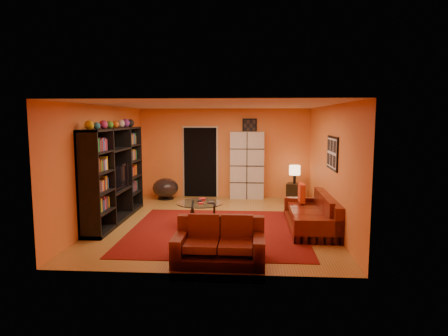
# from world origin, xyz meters

# --- Properties ---
(floor) EXTENTS (6.00, 6.00, 0.00)m
(floor) POSITION_xyz_m (0.00, 0.00, 0.00)
(floor) COLOR olive
(floor) RESTS_ON ground
(ceiling) EXTENTS (6.00, 6.00, 0.00)m
(ceiling) POSITION_xyz_m (0.00, 0.00, 2.60)
(ceiling) COLOR white
(ceiling) RESTS_ON wall_back
(wall_back) EXTENTS (6.00, 0.00, 6.00)m
(wall_back) POSITION_xyz_m (0.00, 3.00, 1.30)
(wall_back) COLOR orange
(wall_back) RESTS_ON floor
(wall_front) EXTENTS (6.00, 0.00, 6.00)m
(wall_front) POSITION_xyz_m (0.00, -3.00, 1.30)
(wall_front) COLOR orange
(wall_front) RESTS_ON floor
(wall_left) EXTENTS (0.00, 6.00, 6.00)m
(wall_left) POSITION_xyz_m (-2.50, 0.00, 1.30)
(wall_left) COLOR orange
(wall_left) RESTS_ON floor
(wall_right) EXTENTS (0.00, 6.00, 6.00)m
(wall_right) POSITION_xyz_m (2.50, 0.00, 1.30)
(wall_right) COLOR orange
(wall_right) RESTS_ON floor
(rug) EXTENTS (3.60, 3.60, 0.01)m
(rug) POSITION_xyz_m (0.10, -0.70, 0.01)
(rug) COLOR #550C09
(rug) RESTS_ON floor
(doorway) EXTENTS (0.95, 0.10, 2.04)m
(doorway) POSITION_xyz_m (-0.70, 2.96, 1.02)
(doorway) COLOR black
(doorway) RESTS_ON floor
(wall_art_right) EXTENTS (0.03, 1.00, 0.70)m
(wall_art_right) POSITION_xyz_m (2.48, -0.30, 1.60)
(wall_art_right) COLOR black
(wall_art_right) RESTS_ON wall_right
(wall_art_back) EXTENTS (0.42, 0.03, 0.52)m
(wall_art_back) POSITION_xyz_m (0.75, 2.98, 2.05)
(wall_art_back) COLOR black
(wall_art_back) RESTS_ON wall_back
(entertainment_unit) EXTENTS (0.45, 3.00, 2.10)m
(entertainment_unit) POSITION_xyz_m (-2.27, 0.00, 1.05)
(entertainment_unit) COLOR black
(entertainment_unit) RESTS_ON floor
(tv) EXTENTS (0.98, 0.13, 0.56)m
(tv) POSITION_xyz_m (-2.23, -0.02, 1.00)
(tv) COLOR black
(tv) RESTS_ON entertainment_unit
(sofa) EXTENTS (0.92, 2.25, 0.85)m
(sofa) POSITION_xyz_m (2.14, -0.38, 0.28)
(sofa) COLOR #53140B
(sofa) RESTS_ON rug
(loveseat) EXTENTS (1.47, 0.89, 0.85)m
(loveseat) POSITION_xyz_m (0.28, -2.42, 0.29)
(loveseat) COLOR #53140B
(loveseat) RESTS_ON rug
(throw_pillow) EXTENTS (0.12, 0.42, 0.42)m
(throw_pillow) POSITION_xyz_m (1.95, 0.35, 0.63)
(throw_pillow) COLOR red
(throw_pillow) RESTS_ON sofa
(coffee_table) EXTENTS (1.00, 1.00, 0.50)m
(coffee_table) POSITION_xyz_m (-0.30, -0.31, 0.46)
(coffee_table) COLOR silver
(coffee_table) RESTS_ON floor
(storage_cabinet) EXTENTS (0.97, 0.44, 1.93)m
(storage_cabinet) POSITION_xyz_m (0.68, 2.80, 0.97)
(storage_cabinet) COLOR beige
(storage_cabinet) RESTS_ON floor
(bowl_chair) EXTENTS (0.74, 0.74, 0.60)m
(bowl_chair) POSITION_xyz_m (-1.66, 2.50, 0.32)
(bowl_chair) COLOR black
(bowl_chair) RESTS_ON floor
(side_table) EXTENTS (0.49, 0.49, 0.50)m
(side_table) POSITION_xyz_m (2.02, 2.45, 0.25)
(side_table) COLOR black
(side_table) RESTS_ON floor
(table_lamp) EXTENTS (0.31, 0.31, 0.51)m
(table_lamp) POSITION_xyz_m (2.02, 2.45, 0.86)
(table_lamp) COLOR black
(table_lamp) RESTS_ON side_table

